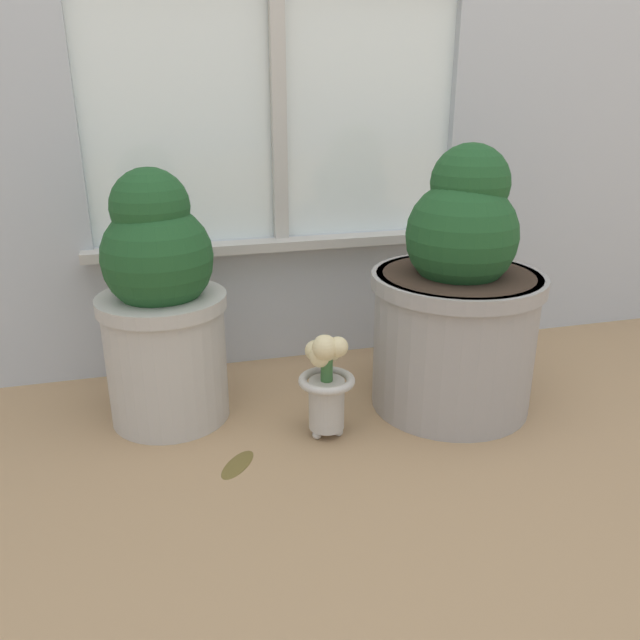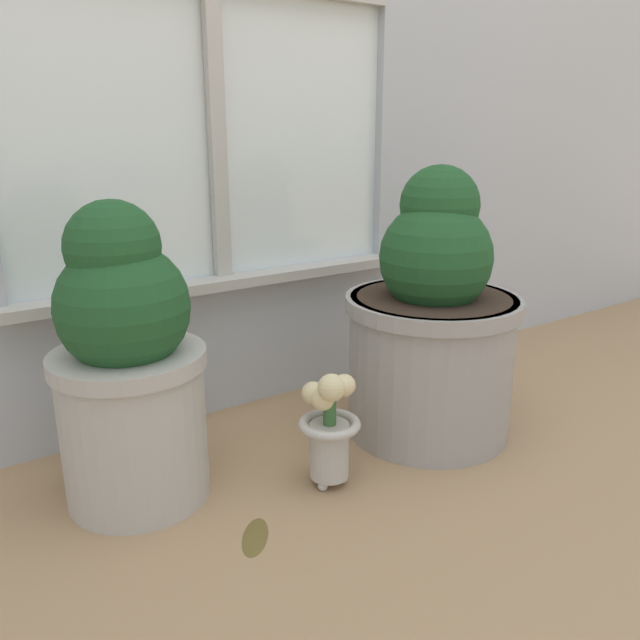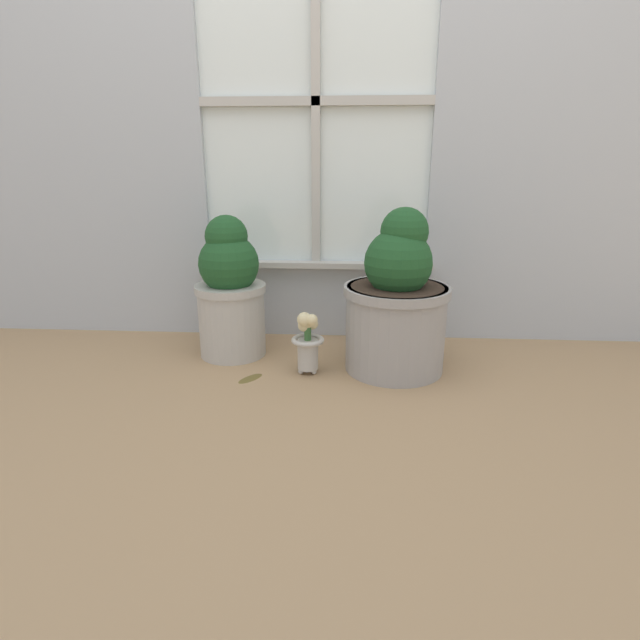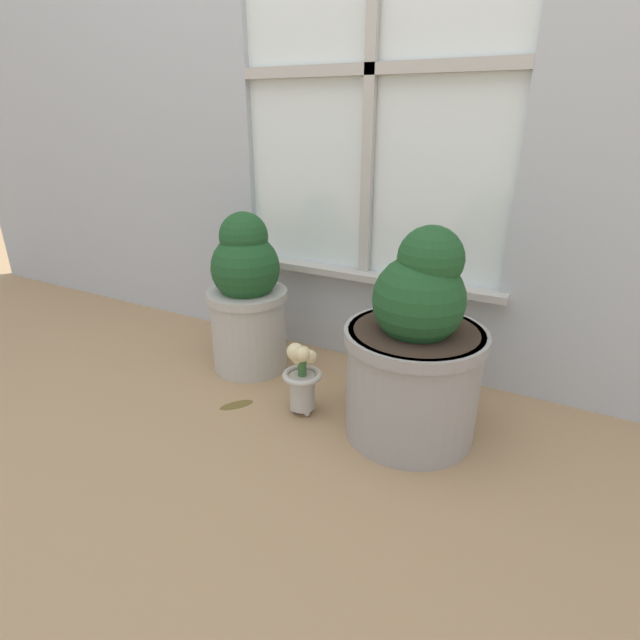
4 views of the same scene
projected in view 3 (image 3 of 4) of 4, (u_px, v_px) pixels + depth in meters
The scene contains 6 objects.
ground_plane at pixel (306, 383), 1.79m from camera, with size 10.00×10.00×0.00m, color tan.
wall_with_window at pixel (316, 25), 1.93m from camera, with size 4.40×0.10×2.50m.
potted_plant_left at pixel (230, 291), 1.98m from camera, with size 0.28×0.28×0.56m.
potted_plant_right at pixel (397, 304), 1.84m from camera, with size 0.39×0.39×0.61m.
flower_vase at pixel (307, 340), 1.84m from camera, with size 0.12×0.12×0.24m.
fallen_leaf at pixel (250, 378), 1.82m from camera, with size 0.10×0.11×0.01m.
Camera 3 is at (0.15, -1.63, 0.75)m, focal length 28.00 mm.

